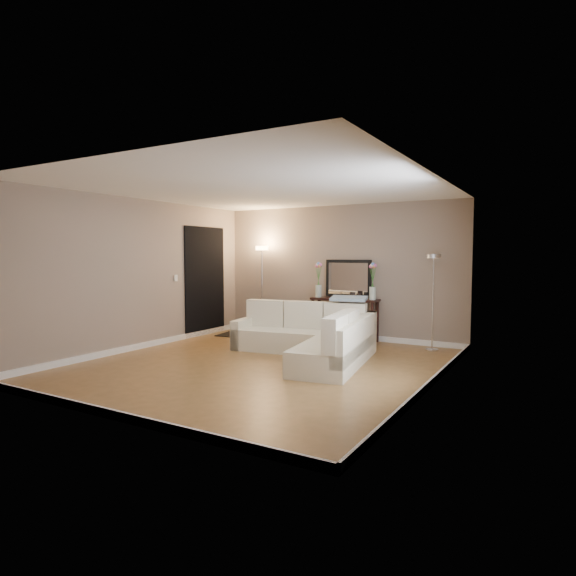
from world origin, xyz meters
The scene contains 23 objects.
floor centered at (0.00, 0.00, -0.01)m, with size 5.00×5.50×0.01m, color olive.
ceiling centered at (0.00, 0.00, 2.60)m, with size 5.00×5.50×0.01m, color white.
wall_back centered at (0.00, 2.76, 1.30)m, with size 5.00×0.02×2.60m, color gray.
wall_front centered at (0.00, -2.76, 1.30)m, with size 5.00×0.02×2.60m, color gray.
wall_left centered at (-2.51, 0.00, 1.30)m, with size 0.02×5.50×2.60m, color gray.
wall_right centered at (2.51, 0.00, 1.30)m, with size 0.02×5.50×2.60m, color gray.
baseboard_back centered at (0.00, 2.73, 0.05)m, with size 5.00×0.03×0.10m, color white.
baseboard_front centered at (0.00, -2.73, 0.05)m, with size 5.00×0.03×0.10m, color white.
baseboard_left centered at (-2.48, 0.00, 0.05)m, with size 0.03×5.50×0.10m, color white.
baseboard_right centered at (2.48, 0.00, 0.05)m, with size 0.03×5.50×0.10m, color white.
doorway centered at (-2.48, 1.70, 1.10)m, with size 0.02×1.20×2.20m, color black.
switch_plate centered at (-2.48, 0.85, 1.20)m, with size 0.02×0.08×0.12m, color white.
sectional_sofa centered at (0.42, 0.91, 0.31)m, with size 2.68×2.36×0.83m.
throw_blanket centered at (0.75, 1.55, 0.91)m, with size 0.60×0.34×0.05m, color #7F94A3.
console_table centered at (0.17, 2.51, 0.46)m, with size 1.32×0.37×0.81m.
leaning_mirror centered at (0.25, 2.68, 1.18)m, with size 0.93×0.06×0.73m.
table_decor centered at (0.25, 2.48, 0.84)m, with size 0.56×0.12×0.13m.
flower_vase_left centered at (-0.30, 2.51, 1.10)m, with size 0.15×0.12×0.69m.
flower_vase_right centered at (0.81, 2.52, 1.10)m, with size 0.15×0.12×0.69m.
floor_lamp_lit centered at (-1.61, 2.49, 1.28)m, with size 0.29×0.29×1.81m.
floor_lamp_unlit centered at (1.95, 2.35, 1.17)m, with size 0.30×0.30×1.65m.
charcoal_rug centered at (-1.66, 2.14, 0.01)m, with size 1.18×0.89×0.02m, color black.
black_bag centered at (-1.85, 2.01, 0.14)m, with size 0.34×0.24×0.22m, color black.
Camera 1 is at (3.90, -5.91, 1.64)m, focal length 30.00 mm.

